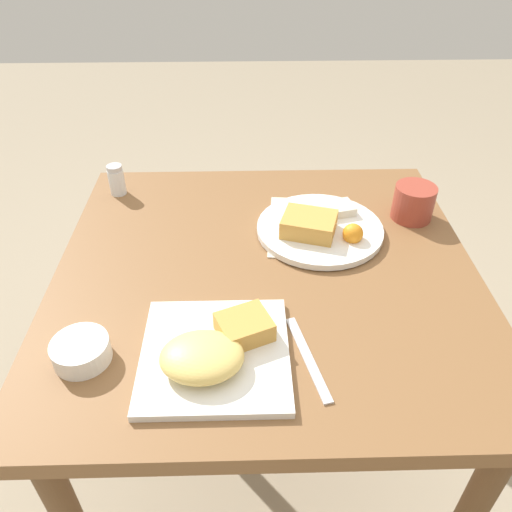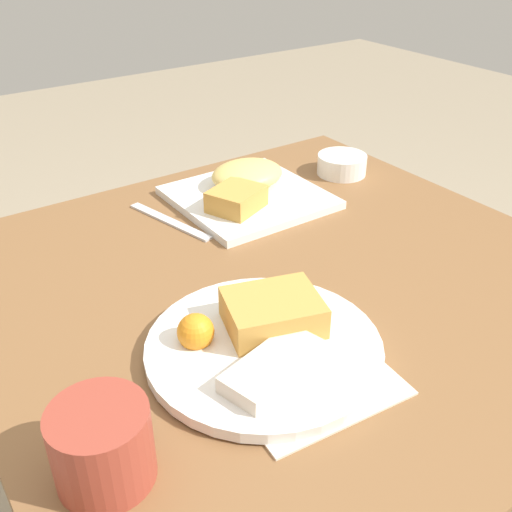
% 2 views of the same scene
% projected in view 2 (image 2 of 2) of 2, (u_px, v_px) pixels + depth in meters
% --- Properties ---
extents(dining_table, '(0.85, 0.83, 0.76)m').
position_uv_depth(dining_table, '(283.00, 333.00, 0.91)').
color(dining_table, brown).
rests_on(dining_table, ground_plane).
extents(menu_card, '(0.20, 0.26, 0.00)m').
position_uv_depth(menu_card, '(288.00, 357.00, 0.70)').
color(menu_card, beige).
rests_on(menu_card, dining_table).
extents(plate_square_near, '(0.24, 0.24, 0.06)m').
position_uv_depth(plate_square_near, '(246.00, 189.00, 1.06)').
color(plate_square_near, white).
rests_on(plate_square_near, dining_table).
extents(plate_oval_far, '(0.28, 0.28, 0.05)m').
position_uv_depth(plate_oval_far, '(263.00, 340.00, 0.70)').
color(plate_oval_far, white).
rests_on(plate_oval_far, menu_card).
extents(sauce_ramekin, '(0.09, 0.09, 0.04)m').
position_uv_depth(sauce_ramekin, '(342.00, 164.00, 1.16)').
color(sauce_ramekin, white).
rests_on(sauce_ramekin, dining_table).
extents(butter_knife, '(0.06, 0.18, 0.00)m').
position_uv_depth(butter_knife, '(170.00, 221.00, 0.99)').
color(butter_knife, silver).
rests_on(butter_knife, dining_table).
extents(coffee_mug, '(0.09, 0.09, 0.08)m').
position_uv_depth(coffee_mug, '(102.00, 445.00, 0.54)').
color(coffee_mug, '#9E3D2D').
rests_on(coffee_mug, dining_table).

